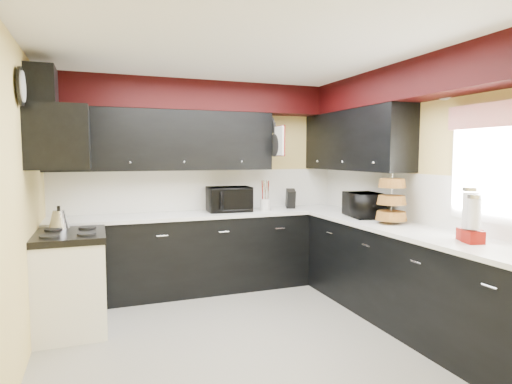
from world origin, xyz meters
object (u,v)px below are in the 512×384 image
Objects in this scene: toaster_oven at (229,199)px; microwave at (364,205)px; knife_block at (291,199)px; utensil_crock at (265,205)px; kettle at (59,219)px.

microwave is at bearing -34.43° from toaster_oven.
toaster_oven is 1.61m from microwave.
utensil_crock is at bearing -149.64° from knife_block.
utensil_crock is at bearing -7.04° from toaster_oven.
knife_block is (0.83, 0.02, -0.03)m from toaster_oven.
toaster_oven is 3.62× the size of utensil_crock.
microwave reaches higher than knife_block.
knife_block reaches higher than utensil_crock.
knife_block is 2.75m from kettle.
microwave is at bearing -50.39° from knife_block.
microwave is 1.09m from knife_block.
microwave is 1.23m from utensil_crock.
microwave is 3.40× the size of utensil_crock.
toaster_oven is 2.71× the size of kettle.
utensil_crock is 0.75× the size of kettle.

